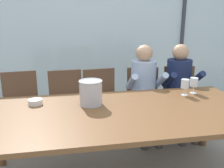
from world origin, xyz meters
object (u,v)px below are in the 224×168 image
at_px(chair_center, 101,98).
at_px(tasting_bowl, 35,102).
at_px(chair_near_window_right, 180,94).
at_px(ice_bucket_primary, 91,92).
at_px(chair_left_of_center, 66,100).
at_px(person_navy_polo, 181,84).
at_px(wine_glass_near_bucket, 185,85).
at_px(chair_right_of_center, 143,96).
at_px(chair_near_curtain, 21,102).
at_px(dining_table, 119,116).
at_px(wine_glass_by_left_taster, 194,83).
at_px(person_pale_blue_shirt, 145,86).

distance_m(chair_center, tasting_bowl, 1.02).
bearing_deg(chair_near_window_right, ice_bucket_primary, -141.38).
distance_m(chair_left_of_center, person_navy_polo, 1.49).
relative_size(chair_center, tasting_bowl, 6.68).
bearing_deg(wine_glass_near_bucket, chair_right_of_center, 110.13).
bearing_deg(person_navy_polo, chair_right_of_center, 164.87).
bearing_deg(chair_near_window_right, chair_center, -173.20).
distance_m(chair_near_curtain, chair_near_window_right, 2.09).
height_order(dining_table, person_navy_polo, person_navy_polo).
distance_m(tasting_bowl, wine_glass_by_left_taster, 1.66).
relative_size(dining_table, person_navy_polo, 2.12).
relative_size(dining_table, chair_near_curtain, 2.88).
relative_size(chair_near_curtain, chair_near_window_right, 1.00).
bearing_deg(ice_bucket_primary, wine_glass_near_bucket, 6.24).
height_order(chair_near_window_right, ice_bucket_primary, ice_bucket_primary).
xyz_separation_m(chair_near_window_right, person_navy_polo, (-0.06, -0.12, 0.17)).
xyz_separation_m(chair_near_window_right, wine_glass_by_left_taster, (-0.16, -0.61, 0.33)).
bearing_deg(wine_glass_by_left_taster, chair_center, 146.01).
height_order(chair_near_curtain, ice_bucket_primary, ice_bucket_primary).
xyz_separation_m(chair_left_of_center, chair_near_window_right, (1.54, -0.02, 0.00)).
distance_m(chair_left_of_center, chair_center, 0.44).
bearing_deg(wine_glass_near_bucket, tasting_bowl, -179.50).
bearing_deg(tasting_bowl, chair_right_of_center, 27.51).
height_order(tasting_bowl, wine_glass_near_bucket, wine_glass_near_bucket).
relative_size(dining_table, tasting_bowl, 19.25).
relative_size(chair_near_window_right, tasting_bowl, 6.68).
xyz_separation_m(chair_center, chair_right_of_center, (0.57, -0.02, 0.00)).
distance_m(chair_left_of_center, chair_right_of_center, 1.01).
height_order(chair_center, chair_near_window_right, same).
relative_size(dining_table, chair_left_of_center, 2.88).
xyz_separation_m(chair_left_of_center, wine_glass_near_bucket, (1.25, -0.67, 0.33)).
bearing_deg(tasting_bowl, wine_glass_near_bucket, 0.50).
xyz_separation_m(person_navy_polo, wine_glass_by_left_taster, (-0.10, -0.49, 0.16)).
bearing_deg(chair_near_curtain, person_navy_polo, -11.70).
xyz_separation_m(chair_near_curtain, chair_center, (1.00, -0.02, 0.00)).
bearing_deg(wine_glass_near_bucket, chair_left_of_center, 151.74).
distance_m(chair_near_curtain, wine_glass_near_bucket, 1.96).
height_order(dining_table, chair_near_window_right, chair_near_window_right).
bearing_deg(person_pale_blue_shirt, dining_table, -122.15).
relative_size(chair_near_curtain, chair_right_of_center, 1.00).
bearing_deg(chair_left_of_center, wine_glass_near_bucket, -31.95).
xyz_separation_m(chair_near_curtain, chair_left_of_center, (0.56, -0.02, 0.00)).
bearing_deg(tasting_bowl, wine_glass_by_left_taster, 2.08).
distance_m(dining_table, ice_bucket_primary, 0.35).
bearing_deg(chair_center, tasting_bowl, -141.61).
distance_m(dining_table, chair_center, 1.00).
xyz_separation_m(person_pale_blue_shirt, person_navy_polo, (0.49, -0.00, 0.00)).
height_order(person_pale_blue_shirt, person_navy_polo, same).
xyz_separation_m(dining_table, chair_right_of_center, (0.54, 0.97, -0.15)).
xyz_separation_m(chair_center, wine_glass_near_bucket, (0.81, -0.68, 0.33)).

